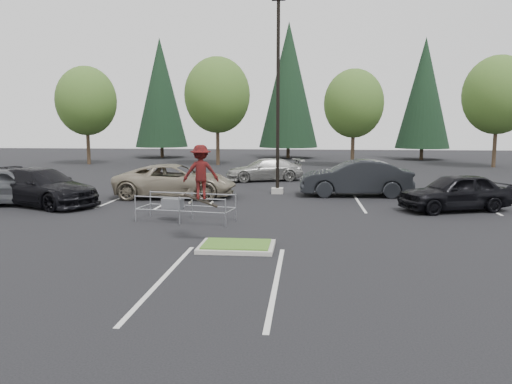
# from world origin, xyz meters

# --- Properties ---
(ground) EXTENTS (120.00, 120.00, 0.00)m
(ground) POSITION_xyz_m (0.00, 0.00, 0.00)
(ground) COLOR black
(ground) RESTS_ON ground
(grass_median) EXTENTS (2.20, 1.60, 0.16)m
(grass_median) POSITION_xyz_m (0.00, 0.00, 0.08)
(grass_median) COLOR #9F9B94
(grass_median) RESTS_ON ground
(stall_lines) EXTENTS (22.62, 17.60, 0.01)m
(stall_lines) POSITION_xyz_m (-1.35, 6.02, 0.00)
(stall_lines) COLOR silver
(stall_lines) RESTS_ON ground
(light_pole) EXTENTS (0.70, 0.60, 10.12)m
(light_pole) POSITION_xyz_m (0.50, 12.00, 4.56)
(light_pole) COLOR #9F9B94
(light_pole) RESTS_ON ground
(decid_a) EXTENTS (5.44, 5.44, 8.91)m
(decid_a) POSITION_xyz_m (-18.01, 30.03, 5.58)
(decid_a) COLOR #38281C
(decid_a) RESTS_ON ground
(decid_b) EXTENTS (5.89, 5.89, 9.64)m
(decid_b) POSITION_xyz_m (-6.01, 30.53, 6.04)
(decid_b) COLOR #38281C
(decid_b) RESTS_ON ground
(decid_c) EXTENTS (5.12, 5.12, 8.38)m
(decid_c) POSITION_xyz_m (5.99, 29.83, 5.25)
(decid_c) COLOR #38281C
(decid_c) RESTS_ON ground
(decid_d) EXTENTS (5.76, 5.76, 9.43)m
(decid_d) POSITION_xyz_m (17.99, 30.33, 5.91)
(decid_d) COLOR #38281C
(decid_d) RESTS_ON ground
(conif_a) EXTENTS (5.72, 5.72, 13.00)m
(conif_a) POSITION_xyz_m (-14.00, 40.00, 7.10)
(conif_a) COLOR #38281C
(conif_a) RESTS_ON ground
(conif_b) EXTENTS (6.38, 6.38, 14.50)m
(conif_b) POSITION_xyz_m (0.00, 40.50, 7.85)
(conif_b) COLOR #38281C
(conif_b) RESTS_ON ground
(conif_c) EXTENTS (5.50, 5.50, 12.50)m
(conif_c) POSITION_xyz_m (14.00, 39.50, 6.85)
(conif_c) COLOR #38281C
(conif_c) RESTS_ON ground
(cart_corral) EXTENTS (3.76, 1.84, 1.02)m
(cart_corral) POSITION_xyz_m (-2.90, 4.06, 0.64)
(cart_corral) COLOR #95979E
(cart_corral) RESTS_ON ground
(skateboarder) EXTENTS (1.19, 0.84, 1.92)m
(skateboarder) POSITION_xyz_m (-1.20, 0.68, 2.18)
(skateboarder) COLOR black
(skateboarder) RESTS_ON ground
(car_l_tan) EXTENTS (6.17, 3.12, 1.67)m
(car_l_tan) POSITION_xyz_m (-4.50, 10.05, 0.84)
(car_l_tan) COLOR gray
(car_l_tan) RESTS_ON ground
(car_l_black) EXTENTS (6.29, 4.40, 1.69)m
(car_l_black) POSITION_xyz_m (-10.00, 7.00, 0.85)
(car_l_black) COLOR black
(car_l_black) RESTS_ON ground
(car_l_grey) EXTENTS (5.36, 2.83, 1.74)m
(car_l_grey) POSITION_xyz_m (-11.50, 7.00, 0.87)
(car_l_grey) COLOR #484A4F
(car_l_grey) RESTS_ON ground
(car_r_charc) EXTENTS (5.68, 2.17, 1.85)m
(car_r_charc) POSITION_xyz_m (4.50, 11.50, 0.92)
(car_r_charc) COLOR black
(car_r_charc) RESTS_ON ground
(car_r_black) EXTENTS (5.07, 3.31, 1.61)m
(car_r_black) POSITION_xyz_m (8.33, 7.42, 0.80)
(car_r_black) COLOR black
(car_r_black) RESTS_ON ground
(car_far_silver) EXTENTS (5.39, 3.60, 1.45)m
(car_far_silver) POSITION_xyz_m (-0.62, 18.00, 0.73)
(car_far_silver) COLOR #9D9D98
(car_far_silver) RESTS_ON ground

